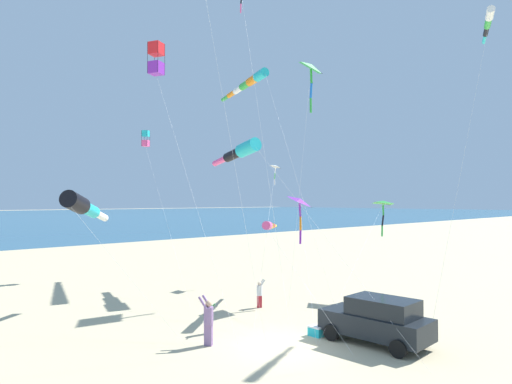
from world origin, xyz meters
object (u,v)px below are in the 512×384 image
cooler_box (316,331)px  kite_delta_yellow_midlevel (300,202)px  parked_car (377,320)px  kite_delta_purple_drifting (383,204)px  kite_box_small_distant (146,139)px  kite_windsock_green_low_center (83,206)px  kite_windsock_white_trailing (240,151)px  kite_delta_red_high_left (312,68)px  kite_box_striped_overhead (156,59)px  kite_windsock_magenta_far_left (488,22)px  kite_delta_rainbow_low_near (275,167)px  kite_windsock_checkered_midright (270,226)px  kite_windsock_blue_topmost (248,83)px  person_child_grey_jacket (260,292)px  person_adult_flyer (208,318)px  person_child_green_jacket (209,317)px

cooler_box → kite_delta_yellow_midlevel: bearing=-42.7°
parked_car → kite_delta_purple_drifting: size_ratio=0.41×
kite_delta_purple_drifting → kite_box_small_distant: (17.30, 6.15, 5.08)m
kite_windsock_green_low_center → kite_windsock_white_trailing: bearing=-89.1°
kite_delta_purple_drifting → kite_delta_red_high_left: (3.61, 2.27, 8.50)m
kite_windsock_green_low_center → kite_windsock_white_trailing: size_ratio=0.52×
kite_box_striped_overhead → kite_windsock_magenta_far_left: bearing=-145.5°
kite_box_striped_overhead → kite_delta_rainbow_low_near: bearing=-94.7°
cooler_box → kite_windsock_checkered_midright: size_ratio=0.06×
parked_car → cooler_box: size_ratio=7.01×
kite_windsock_magenta_far_left → kite_delta_red_high_left: (9.72, 2.03, -0.63)m
cooler_box → kite_windsock_blue_topmost: 21.14m
kite_delta_red_high_left → kite_box_small_distant: (13.70, 3.89, -3.41)m
cooler_box → kite_delta_yellow_midlevel: size_ratio=0.10×
parked_car → kite_windsock_white_trailing: size_ratio=0.24×
kite_windsock_blue_topmost → kite_delta_red_high_left: kite_windsock_blue_topmost is taller
kite_delta_rainbow_low_near → kite_box_striped_overhead: 10.99m
person_child_grey_jacket → kite_windsock_magenta_far_left: 18.04m
parked_car → kite_delta_yellow_midlevel: (6.80, -3.13, 4.68)m
kite_windsock_magenta_far_left → kite_windsock_blue_topmost: size_ratio=0.85×
kite_windsock_checkered_midright → parked_car: bearing=171.7°
parked_car → kite_windsock_checkered_midright: size_ratio=0.44×
kite_windsock_green_low_center → kite_delta_purple_drifting: bearing=-116.1°
person_adult_flyer → kite_delta_rainbow_low_near: size_ratio=0.20×
person_adult_flyer → kite_box_striped_overhead: 15.92m
person_child_green_jacket → person_child_grey_jacket: size_ratio=0.86×
kite_windsock_checkered_midright → kite_delta_red_high_left: 10.85m
parked_car → cooler_box: parked_car is taller
kite_windsock_magenta_far_left → kite_delta_yellow_midlevel: bearing=29.9°
kite_delta_red_high_left → kite_windsock_green_low_center: 15.93m
person_adult_flyer → person_child_grey_jacket: person_adult_flyer is taller
person_adult_flyer → kite_delta_yellow_midlevel: bearing=-74.0°
kite_windsock_white_trailing → person_child_green_jacket: bearing=131.1°
kite_windsock_magenta_far_left → kite_delta_yellow_midlevel: (8.30, 4.77, -9.02)m
person_adult_flyer → kite_windsock_magenta_far_left: (-5.95, -12.95, 13.59)m
person_child_green_jacket → cooler_box: bearing=-137.7°
person_child_grey_jacket → kite_windsock_white_trailing: size_ratio=0.08×
cooler_box → kite_delta_purple_drifting: (2.29, -9.12, 5.31)m
person_child_grey_jacket → kite_windsock_checkered_midright: kite_windsock_checkered_midright is taller
kite_windsock_white_trailing → kite_delta_red_high_left: bearing=-148.0°
kite_delta_yellow_midlevel → kite_box_small_distant: bearing=4.3°
kite_windsock_magenta_far_left → kite_windsock_green_low_center: bearing=47.8°
kite_windsock_green_low_center → kite_delta_yellow_midlevel: kite_windsock_green_low_center is taller
person_adult_flyer → kite_windsock_green_low_center: kite_windsock_green_low_center is taller
cooler_box → kite_delta_yellow_midlevel: kite_delta_yellow_midlevel is taller
kite_delta_red_high_left → kite_box_striped_overhead: 9.53m
cooler_box → kite_windsock_blue_topmost: kite_windsock_blue_topmost is taller
parked_car → kite_windsock_white_trailing: 14.95m
kite_delta_purple_drifting → kite_box_small_distant: 19.06m
kite_windsock_green_low_center → kite_delta_yellow_midlevel: size_ratio=1.56×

